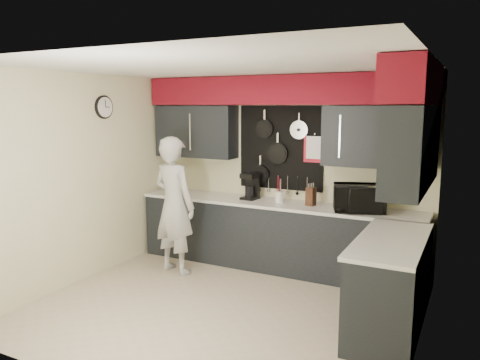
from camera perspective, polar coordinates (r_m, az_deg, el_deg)
The scene contains 10 objects.
ground at distance 5.34m, azimuth -2.02°, elevation -15.29°, with size 4.00×4.00×0.00m, color #C2AF96.
back_wall_assembly at distance 6.31m, azimuth 5.09°, elevation 7.30°, with size 4.00×0.36×2.60m.
right_wall_assembly at distance 4.55m, azimuth 20.55°, elevation 5.25°, with size 0.36×3.50×2.60m.
left_wall_assembly at distance 6.16m, azimuth -18.45°, elevation 0.52°, with size 0.05×3.50×2.60m.
base_cabinets at distance 5.96m, azimuth 7.50°, elevation -8.03°, with size 3.95×2.20×0.92m.
microwave at distance 5.88m, azimuth 14.29°, elevation -2.15°, with size 0.60×0.40×0.33m, color black.
knife_block at distance 6.11m, azimuth 8.64°, elevation -2.00°, with size 0.11×0.11×0.24m, color #321910.
utensil_crock at distance 6.29m, azimuth 4.82°, elevation -2.05°, with size 0.11×0.11×0.14m, color white.
coffee_maker at distance 6.47m, azimuth 1.35°, elevation -0.67°, with size 0.22×0.26×0.36m.
person at distance 6.20m, azimuth -8.01°, elevation -3.08°, with size 0.66×0.43×1.81m, color beige.
Camera 1 is at (2.37, -4.25, 2.20)m, focal length 35.00 mm.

